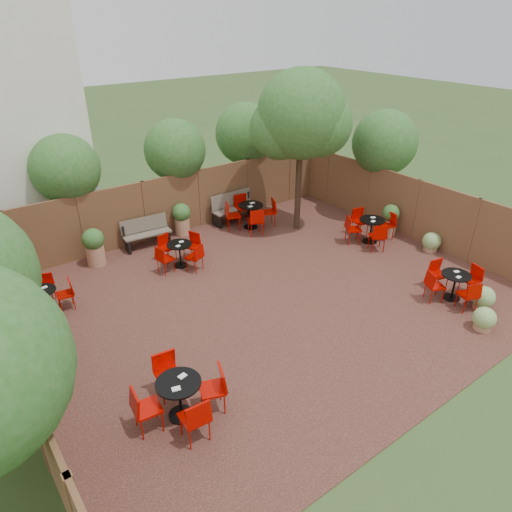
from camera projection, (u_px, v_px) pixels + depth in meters
ground at (267, 297)px, 12.25m from camera, size 80.00×80.00×0.00m
courtyard_paving at (267, 297)px, 12.25m from camera, size 12.00×10.00×0.02m
fence_back at (174, 205)px, 15.33m from camera, size 12.00×0.08×2.00m
fence_left at (11, 357)px, 8.63m from camera, size 0.08×10.00×2.00m
fence_right at (415, 210)px, 14.94m from camera, size 0.08×10.00×2.00m
overhang_foliage at (119, 204)px, 10.71m from camera, size 15.77×10.78×2.74m
courtyard_tree at (301, 120)px, 14.35m from camera, size 2.88×2.79×5.20m
park_bench_left at (146, 232)px, 14.66m from camera, size 1.53×0.61×0.92m
park_bench_right at (233, 207)px, 16.39m from camera, size 1.66×0.57×1.02m
bistro_tables at (261, 266)px, 12.77m from camera, size 11.09×8.37×0.95m
planters at (179, 234)px, 14.27m from camera, size 10.97×4.65×1.14m
low_shrubs at (462, 281)px, 12.39m from camera, size 3.02×3.71×0.60m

